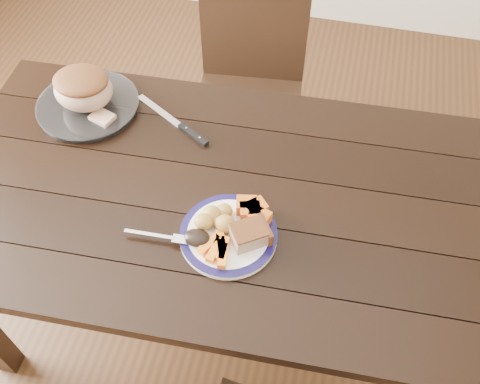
% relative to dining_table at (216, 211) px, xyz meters
% --- Properties ---
extents(ground, '(4.00, 4.00, 0.00)m').
position_rel_dining_table_xyz_m(ground, '(0.00, 0.00, -0.66)').
color(ground, '#472B16').
rests_on(ground, ground).
extents(dining_table, '(1.64, 0.97, 0.75)m').
position_rel_dining_table_xyz_m(dining_table, '(0.00, 0.00, 0.00)').
color(dining_table, black).
rests_on(dining_table, ground).
extents(chair_far, '(0.46, 0.47, 0.93)m').
position_rel_dining_table_xyz_m(chair_far, '(-0.06, 0.74, -0.13)').
color(chair_far, black).
rests_on(chair_far, ground).
extents(dinner_plate, '(0.26, 0.26, 0.02)m').
position_rel_dining_table_xyz_m(dinner_plate, '(0.08, -0.14, 0.10)').
color(dinner_plate, white).
rests_on(dinner_plate, dining_table).
extents(plate_rim, '(0.26, 0.26, 0.02)m').
position_rel_dining_table_xyz_m(plate_rim, '(0.08, -0.14, 0.11)').
color(plate_rim, '#110C3C').
rests_on(plate_rim, dinner_plate).
extents(serving_platter, '(0.32, 0.32, 0.02)m').
position_rel_dining_table_xyz_m(serving_platter, '(-0.49, 0.24, 0.10)').
color(serving_platter, white).
rests_on(serving_platter, dining_table).
extents(pork_slice, '(0.12, 0.11, 0.04)m').
position_rel_dining_table_xyz_m(pork_slice, '(0.13, -0.14, 0.13)').
color(pork_slice, '#A77D66').
rests_on(pork_slice, dinner_plate).
extents(roasted_potatoes, '(0.11, 0.09, 0.05)m').
position_rel_dining_table_xyz_m(roasted_potatoes, '(0.04, -0.12, 0.13)').
color(roasted_potatoes, gold).
rests_on(roasted_potatoes, dinner_plate).
extents(carrot_batons, '(0.08, 0.11, 0.02)m').
position_rel_dining_table_xyz_m(carrot_batons, '(0.06, -0.20, 0.12)').
color(carrot_batons, orange).
rests_on(carrot_batons, dinner_plate).
extents(pumpkin_wedges, '(0.11, 0.09, 0.04)m').
position_rel_dining_table_xyz_m(pumpkin_wedges, '(0.13, -0.07, 0.13)').
color(pumpkin_wedges, orange).
rests_on(pumpkin_wedges, dinner_plate).
extents(dark_mushroom, '(0.07, 0.05, 0.03)m').
position_rel_dining_table_xyz_m(dark_mushroom, '(0.00, -0.18, 0.13)').
color(dark_mushroom, black).
rests_on(dark_mushroom, dinner_plate).
extents(fork, '(0.18, 0.03, 0.00)m').
position_rel_dining_table_xyz_m(fork, '(-0.09, -0.19, 0.11)').
color(fork, silver).
rests_on(fork, dinner_plate).
extents(roast_joint, '(0.19, 0.16, 0.12)m').
position_rel_dining_table_xyz_m(roast_joint, '(-0.49, 0.24, 0.17)').
color(roast_joint, tan).
rests_on(roast_joint, serving_platter).
extents(cut_slice, '(0.08, 0.07, 0.02)m').
position_rel_dining_table_xyz_m(cut_slice, '(-0.41, 0.19, 0.12)').
color(cut_slice, tan).
rests_on(cut_slice, serving_platter).
extents(carving_knife, '(0.29, 0.18, 0.01)m').
position_rel_dining_table_xyz_m(carving_knife, '(-0.16, 0.22, 0.10)').
color(carving_knife, silver).
rests_on(carving_knife, dining_table).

